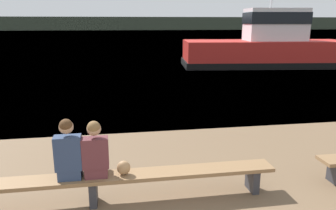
# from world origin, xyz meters

# --- Properties ---
(water_surface) EXTENTS (240.00, 240.00, 0.00)m
(water_surface) POSITION_xyz_m (0.00, 126.29, 0.00)
(water_surface) COLOR #426B8E
(water_surface) RESTS_ON ground
(far_shoreline) EXTENTS (600.00, 12.00, 4.63)m
(far_shoreline) POSITION_xyz_m (0.00, 124.86, 2.31)
(far_shoreline) COLOR #384233
(far_shoreline) RESTS_ON ground
(bench_main) EXTENTS (6.02, 0.42, 0.48)m
(bench_main) POSITION_xyz_m (-0.98, 2.88, 0.39)
(bench_main) COLOR brown
(bench_main) RESTS_ON ground
(person_left) EXTENTS (0.41, 0.40, 0.98)m
(person_left) POSITION_xyz_m (-1.32, 2.89, 0.91)
(person_left) COLOR navy
(person_left) RESTS_ON bench_main
(person_right) EXTENTS (0.41, 0.40, 0.93)m
(person_right) POSITION_xyz_m (-0.92, 2.89, 0.89)
(person_right) COLOR #56282D
(person_right) RESTS_ON bench_main
(shopping_bag) EXTENTS (0.22, 0.17, 0.23)m
(shopping_bag) POSITION_xyz_m (-0.49, 2.88, 0.59)
(shopping_bag) COLOR #9E754C
(shopping_bag) RESTS_ON bench_main
(tugboat_red) EXTENTS (11.20, 4.98, 5.96)m
(tugboat_red) POSITION_xyz_m (9.48, 18.49, 1.17)
(tugboat_red) COLOR red
(tugboat_red) RESTS_ON water_surface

